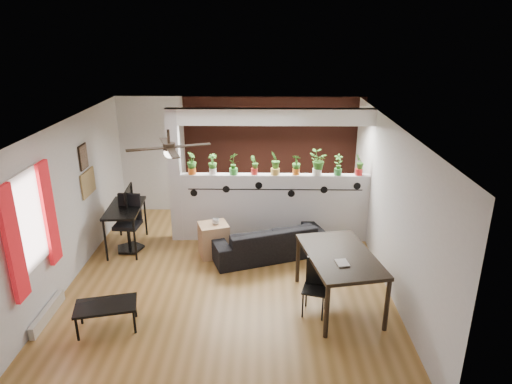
# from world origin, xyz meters

# --- Properties ---
(room_shell) EXTENTS (6.30, 7.10, 2.90)m
(room_shell) POSITION_xyz_m (0.00, 0.00, 1.30)
(room_shell) COLOR brown
(room_shell) RESTS_ON ground
(partition_wall) EXTENTS (3.60, 0.18, 1.35)m
(partition_wall) POSITION_xyz_m (0.80, 1.50, 0.68)
(partition_wall) COLOR #BCBCC1
(partition_wall) RESTS_ON ground
(ceiling_header) EXTENTS (3.60, 0.18, 0.30)m
(ceiling_header) POSITION_xyz_m (0.80, 1.50, 2.45)
(ceiling_header) COLOR white
(ceiling_header) RESTS_ON room_shell
(pier_column) EXTENTS (0.22, 0.20, 2.60)m
(pier_column) POSITION_xyz_m (-1.11, 1.50, 1.30)
(pier_column) COLOR #BCBCC1
(pier_column) RESTS_ON ground
(brick_panel) EXTENTS (3.90, 0.05, 2.60)m
(brick_panel) POSITION_xyz_m (0.80, 2.97, 1.30)
(brick_panel) COLOR brown
(brick_panel) RESTS_ON ground
(vine_decal) EXTENTS (3.31, 0.01, 0.30)m
(vine_decal) POSITION_xyz_m (0.80, 1.40, 1.08)
(vine_decal) COLOR black
(vine_decal) RESTS_ON partition_wall
(window_assembly) EXTENTS (0.09, 1.30, 1.55)m
(window_assembly) POSITION_xyz_m (-2.56, -1.20, 1.51)
(window_assembly) COLOR white
(window_assembly) RESTS_ON room_shell
(baseboard_heater) EXTENTS (0.08, 1.00, 0.18)m
(baseboard_heater) POSITION_xyz_m (-2.54, -1.20, 0.09)
(baseboard_heater) COLOR beige
(baseboard_heater) RESTS_ON ground
(corkboard) EXTENTS (0.03, 0.60, 0.45)m
(corkboard) POSITION_xyz_m (-2.58, 0.95, 1.35)
(corkboard) COLOR olive
(corkboard) RESTS_ON room_shell
(framed_art) EXTENTS (0.03, 0.34, 0.44)m
(framed_art) POSITION_xyz_m (-2.58, 0.90, 1.85)
(framed_art) COLOR #8C7259
(framed_art) RESTS_ON room_shell
(ceiling_fan) EXTENTS (1.19, 1.19, 0.43)m
(ceiling_fan) POSITION_xyz_m (-0.80, -0.30, 2.31)
(ceiling_fan) COLOR black
(ceiling_fan) RESTS_ON room_shell
(potted_plant_0) EXTENTS (0.18, 0.22, 0.42)m
(potted_plant_0) POSITION_xyz_m (-0.78, 1.50, 1.57)
(potted_plant_0) COLOR orange
(potted_plant_0) RESTS_ON partition_wall
(potted_plant_1) EXTENTS (0.20, 0.16, 0.39)m
(potted_plant_1) POSITION_xyz_m (-0.39, 1.50, 1.56)
(potted_plant_1) COLOR silver
(potted_plant_1) RESTS_ON partition_wall
(potted_plant_2) EXTENTS (0.28, 0.27, 0.43)m
(potted_plant_2) POSITION_xyz_m (0.01, 1.50, 1.58)
(potted_plant_2) COLOR green
(potted_plant_2) RESTS_ON partition_wall
(potted_plant_3) EXTENTS (0.22, 0.20, 0.37)m
(potted_plant_3) POSITION_xyz_m (0.41, 1.50, 1.55)
(potted_plant_3) COLOR red
(potted_plant_3) RESTS_ON partition_wall
(potted_plant_4) EXTENTS (0.25, 0.28, 0.46)m
(potted_plant_4) POSITION_xyz_m (0.80, 1.50, 1.59)
(potted_plant_4) COLOR gold
(potted_plant_4) RESTS_ON partition_wall
(potted_plant_5) EXTENTS (0.22, 0.20, 0.39)m
(potted_plant_5) POSITION_xyz_m (1.20, 1.50, 1.56)
(potted_plant_5) COLOR orange
(potted_plant_5) RESTS_ON partition_wall
(potted_plant_6) EXTENTS (0.30, 0.28, 0.47)m
(potted_plant_6) POSITION_xyz_m (1.59, 1.50, 1.60)
(potted_plant_6) COLOR silver
(potted_plant_6) RESTS_ON partition_wall
(potted_plant_7) EXTENTS (0.22, 0.18, 0.40)m
(potted_plant_7) POSITION_xyz_m (1.98, 1.50, 1.56)
(potted_plant_7) COLOR #30853A
(potted_plant_7) RESTS_ON partition_wall
(potted_plant_8) EXTENTS (0.26, 0.25, 0.40)m
(potted_plant_8) POSITION_xyz_m (2.38, 1.50, 1.56)
(potted_plant_8) COLOR red
(potted_plant_8) RESTS_ON partition_wall
(sofa) EXTENTS (2.14, 1.41, 0.58)m
(sofa) POSITION_xyz_m (0.68, 0.82, 0.29)
(sofa) COLOR black
(sofa) RESTS_ON ground
(cube_shelf) EXTENTS (0.63, 0.59, 0.62)m
(cube_shelf) POSITION_xyz_m (-0.33, 0.81, 0.31)
(cube_shelf) COLOR #A17855
(cube_shelf) RESTS_ON ground
(cup) EXTENTS (0.16, 0.16, 0.10)m
(cup) POSITION_xyz_m (-0.28, 0.81, 0.67)
(cup) COLOR gray
(cup) RESTS_ON cube_shelf
(computer_desk) EXTENTS (0.68, 1.18, 0.83)m
(computer_desk) POSITION_xyz_m (-2.01, 1.09, 0.75)
(computer_desk) COLOR black
(computer_desk) RESTS_ON ground
(monitor) EXTENTS (0.33, 0.08, 0.19)m
(monitor) POSITION_xyz_m (-2.01, 1.24, 0.92)
(monitor) COLOR black
(monitor) RESTS_ON computer_desk
(office_chair) EXTENTS (0.55, 0.55, 1.05)m
(office_chair) POSITION_xyz_m (-1.94, 1.03, 0.46)
(office_chair) COLOR black
(office_chair) RESTS_ON ground
(dining_table) EXTENTS (1.23, 1.71, 0.85)m
(dining_table) POSITION_xyz_m (1.72, -0.74, 0.76)
(dining_table) COLOR black
(dining_table) RESTS_ON ground
(book) EXTENTS (0.20, 0.25, 0.02)m
(book) POSITION_xyz_m (1.62, -1.04, 0.86)
(book) COLOR gray
(book) RESTS_ON dining_table
(folding_chair) EXTENTS (0.42, 0.42, 0.84)m
(folding_chair) POSITION_xyz_m (1.36, -0.93, 0.50)
(folding_chair) COLOR black
(folding_chair) RESTS_ON ground
(coffee_table) EXTENTS (0.91, 0.64, 0.39)m
(coffee_table) POSITION_xyz_m (-1.59, -1.41, 0.35)
(coffee_table) COLOR black
(coffee_table) RESTS_ON ground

